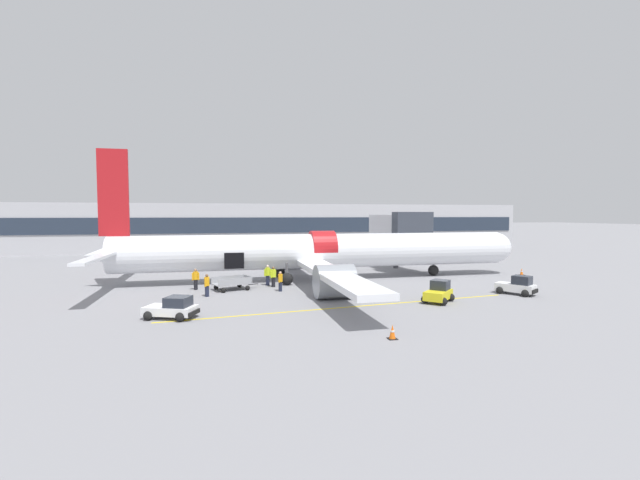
% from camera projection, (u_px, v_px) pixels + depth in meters
% --- Properties ---
extents(ground_plane, '(500.00, 500.00, 0.00)m').
position_uv_depth(ground_plane, '(330.00, 285.00, 37.77)').
color(ground_plane, gray).
extents(apron_marking_line, '(24.88, 3.11, 0.01)m').
position_uv_depth(apron_marking_line, '(351.00, 307.00, 28.78)').
color(apron_marking_line, yellow).
rests_on(apron_marking_line, ground_plane).
extents(terminal_strip, '(92.26, 13.38, 8.05)m').
position_uv_depth(terminal_strip, '(272.00, 226.00, 78.82)').
color(terminal_strip, '#B2B2B7').
rests_on(terminal_strip, ground_plane).
extents(jet_bridge_stub, '(4.03, 9.95, 6.49)m').
position_uv_depth(jet_bridge_stub, '(399.00, 229.00, 48.46)').
color(jet_bridge_stub, '#4C4C51').
rests_on(jet_bridge_stub, ground_plane).
extents(airplane, '(41.10, 37.52, 11.76)m').
position_uv_depth(airplane, '(316.00, 252.00, 40.59)').
color(airplane, white).
rests_on(airplane, ground_plane).
extents(baggage_tug_lead, '(3.39, 2.68, 1.33)m').
position_uv_depth(baggage_tug_lead, '(173.00, 309.00, 25.62)').
color(baggage_tug_lead, white).
rests_on(baggage_tug_lead, ground_plane).
extents(baggage_tug_mid, '(2.83, 2.78, 1.54)m').
position_uv_depth(baggage_tug_mid, '(439.00, 293.00, 30.37)').
color(baggage_tug_mid, yellow).
rests_on(baggage_tug_mid, ground_plane).
extents(baggage_tug_rear, '(2.58, 3.10, 1.50)m').
position_uv_depth(baggage_tug_rear, '(517.00, 286.00, 33.21)').
color(baggage_tug_rear, white).
rests_on(baggage_tug_rear, ground_plane).
extents(baggage_cart_loading, '(3.92, 2.75, 1.08)m').
position_uv_depth(baggage_cart_loading, '(233.00, 283.00, 35.32)').
color(baggage_cart_loading, '#999BA0').
rests_on(baggage_cart_loading, ground_plane).
extents(ground_crew_loader_a, '(0.57, 0.55, 1.76)m').
position_uv_depth(ground_crew_loader_a, '(273.00, 276.00, 36.66)').
color(ground_crew_loader_a, black).
rests_on(ground_crew_loader_a, ground_plane).
extents(ground_crew_loader_b, '(0.50, 0.54, 1.62)m').
position_uv_depth(ground_crew_loader_b, '(280.00, 281.00, 34.59)').
color(ground_crew_loader_b, '#1E2338').
rests_on(ground_crew_loader_b, ground_plane).
extents(ground_crew_driver, '(0.53, 0.58, 1.72)m').
position_uv_depth(ground_crew_driver, '(207.00, 285.00, 32.35)').
color(ground_crew_driver, '#1E2338').
rests_on(ground_crew_driver, ground_plane).
extents(ground_crew_supervisor, '(0.61, 0.45, 1.75)m').
position_uv_depth(ground_crew_supervisor, '(196.00, 279.00, 35.30)').
color(ground_crew_supervisor, black).
rests_on(ground_crew_supervisor, ground_plane).
extents(ground_crew_helper, '(0.62, 0.44, 1.80)m').
position_uv_depth(ground_crew_helper, '(268.00, 275.00, 37.49)').
color(ground_crew_helper, '#1E2338').
rests_on(ground_crew_helper, ground_plane).
extents(safety_cone_nose, '(0.45, 0.45, 0.69)m').
position_uv_depth(safety_cone_nose, '(522.00, 272.00, 43.98)').
color(safety_cone_nose, black).
rests_on(safety_cone_nose, ground_plane).
extents(safety_cone_engine_left, '(0.47, 0.47, 0.73)m').
position_uv_depth(safety_cone_engine_left, '(392.00, 332.00, 21.35)').
color(safety_cone_engine_left, black).
rests_on(safety_cone_engine_left, ground_plane).
extents(safety_cone_wingtip, '(0.57, 0.57, 0.73)m').
position_uv_depth(safety_cone_wingtip, '(358.00, 291.00, 32.86)').
color(safety_cone_wingtip, black).
rests_on(safety_cone_wingtip, ground_plane).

